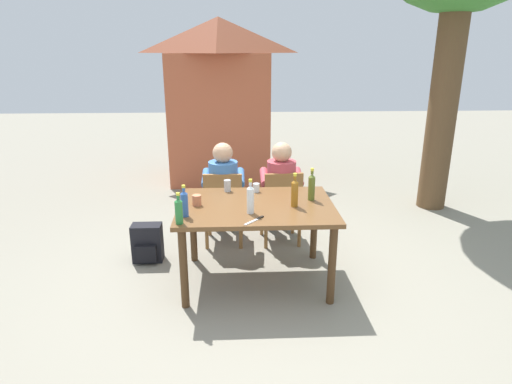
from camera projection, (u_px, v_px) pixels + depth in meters
ground_plane at (256, 279)px, 4.25m from camera, size 24.00×24.00×0.00m
dining_table at (256, 214)px, 4.04m from camera, size 1.43×1.05×0.78m
chair_far_right at (282, 203)px, 4.90m from camera, size 0.47×0.47×0.87m
chair_far_left at (224, 204)px, 4.87m from camera, size 0.45×0.45×0.87m
person_in_white_shirt at (280, 186)px, 4.95m from camera, size 0.47×0.61×1.18m
person_in_plaid_shirt at (224, 187)px, 4.92m from camera, size 0.47×0.61×1.18m
bottle_green at (179, 210)px, 3.54m from camera, size 0.06×0.06×0.27m
bottle_blue at (184, 203)px, 3.69m from camera, size 0.06×0.06×0.28m
bottle_olive at (312, 186)px, 4.09m from camera, size 0.06×0.06×0.31m
bottle_amber at (295, 192)px, 3.92m from camera, size 0.06×0.06×0.31m
bottle_clear at (250, 199)px, 3.76m from camera, size 0.06×0.06×0.31m
cup_glass at (256, 188)px, 4.35m from camera, size 0.07×0.07×0.09m
cup_terracotta at (197, 200)px, 3.97m from camera, size 0.08×0.08×0.10m
cup_steel at (227, 186)px, 4.37m from camera, size 0.07×0.07×0.12m
table_knife at (256, 220)px, 3.64m from camera, size 0.18×0.19×0.01m
backpack_by_near_side at (147, 244)px, 4.57m from camera, size 0.31×0.24×0.40m
brick_kiosk at (220, 97)px, 7.28m from camera, size 1.84×1.67×2.63m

